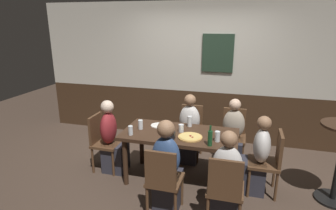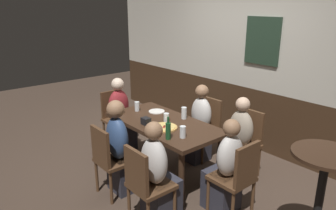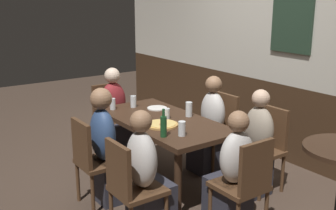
# 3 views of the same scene
# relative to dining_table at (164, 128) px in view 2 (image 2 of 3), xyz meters

# --- Properties ---
(ground_plane) EXTENTS (12.00, 12.00, 0.00)m
(ground_plane) POSITION_rel_dining_table_xyz_m (0.00, 0.00, -0.65)
(ground_plane) COLOR #423328
(wall_back) EXTENTS (6.40, 0.13, 2.60)m
(wall_back) POSITION_rel_dining_table_xyz_m (0.00, 1.65, 0.65)
(wall_back) COLOR #3D2819
(wall_back) RESTS_ON ground_plane
(dining_table) EXTENTS (1.61, 0.80, 0.74)m
(dining_table) POSITION_rel_dining_table_xyz_m (0.00, 0.00, 0.00)
(dining_table) COLOR #382316
(dining_table) RESTS_ON ground_plane
(chair_mid_far) EXTENTS (0.40, 0.40, 0.88)m
(chair_mid_far) POSITION_rel_dining_table_xyz_m (0.00, 0.82, -0.15)
(chair_mid_far) COLOR #513521
(chair_mid_far) RESTS_ON ground_plane
(chair_mid_near) EXTENTS (0.40, 0.40, 0.88)m
(chair_mid_near) POSITION_rel_dining_table_xyz_m (0.00, -0.82, -0.15)
(chair_mid_near) COLOR #513521
(chair_mid_near) RESTS_ON ground_plane
(chair_head_west) EXTENTS (0.40, 0.40, 0.88)m
(chair_head_west) POSITION_rel_dining_table_xyz_m (-1.22, 0.00, -0.15)
(chair_head_west) COLOR #513521
(chair_head_west) RESTS_ON ground_plane
(chair_head_east) EXTENTS (0.40, 0.40, 0.88)m
(chair_head_east) POSITION_rel_dining_table_xyz_m (1.22, 0.00, -0.15)
(chair_head_east) COLOR #513521
(chair_head_east) RESTS_ON ground_plane
(chair_right_near) EXTENTS (0.40, 0.40, 0.88)m
(chair_right_near) POSITION_rel_dining_table_xyz_m (0.71, -0.82, -0.15)
(chair_right_near) COLOR #513521
(chair_right_near) RESTS_ON ground_plane
(chair_right_far) EXTENTS (0.40, 0.40, 0.88)m
(chair_right_far) POSITION_rel_dining_table_xyz_m (0.71, 0.82, -0.15)
(chair_right_far) COLOR #513521
(chair_right_far) RESTS_ON ground_plane
(person_mid_far) EXTENTS (0.34, 0.37, 1.12)m
(person_mid_far) POSITION_rel_dining_table_xyz_m (-0.00, 0.65, -0.18)
(person_mid_far) COLOR #2D2D38
(person_mid_far) RESTS_ON ground_plane
(person_mid_near) EXTENTS (0.34, 0.37, 1.17)m
(person_mid_near) POSITION_rel_dining_table_xyz_m (0.00, -0.65, -0.15)
(person_mid_near) COLOR #2D2D38
(person_mid_near) RESTS_ON ground_plane
(person_head_west) EXTENTS (0.37, 0.34, 1.13)m
(person_head_west) POSITION_rel_dining_table_xyz_m (-1.06, 0.00, -0.18)
(person_head_west) COLOR #2D2D38
(person_head_west) RESTS_ON ground_plane
(person_head_east) EXTENTS (0.37, 0.34, 1.09)m
(person_head_east) POSITION_rel_dining_table_xyz_m (1.05, 0.00, -0.20)
(person_head_east) COLOR #2D2D38
(person_head_east) RESTS_ON ground_plane
(person_right_near) EXTENTS (0.34, 0.37, 1.11)m
(person_right_near) POSITION_rel_dining_table_xyz_m (0.71, -0.65, -0.18)
(person_right_near) COLOR #2D2D38
(person_right_near) RESTS_ON ground_plane
(person_right_far) EXTENTS (0.34, 0.37, 1.10)m
(person_right_far) POSITION_rel_dining_table_xyz_m (0.71, 0.65, -0.19)
(person_right_far) COLOR #2D2D38
(person_right_far) RESTS_ON ground_plane
(pizza) EXTENTS (0.33, 0.33, 0.03)m
(pizza) POSITION_rel_dining_table_xyz_m (0.18, -0.13, 0.10)
(pizza) COLOR tan
(pizza) RESTS_ON dining_table
(tumbler_water) EXTENTS (0.07, 0.07, 0.11)m
(tumbler_water) POSITION_rel_dining_table_xyz_m (0.01, 0.04, 0.14)
(tumbler_water) COLOR silver
(tumbler_water) RESTS_ON dining_table
(highball_clear) EXTENTS (0.06, 0.06, 0.13)m
(highball_clear) POSITION_rel_dining_table_xyz_m (-0.63, -0.25, 0.15)
(highball_clear) COLOR silver
(highball_clear) RESTS_ON dining_table
(tumbler_short) EXTENTS (0.07, 0.07, 0.14)m
(tumbler_short) POSITION_rel_dining_table_xyz_m (-0.58, -0.01, 0.15)
(tumbler_short) COLOR silver
(tumbler_short) RESTS_ON dining_table
(beer_glass_tall) EXTENTS (0.07, 0.07, 0.14)m
(beer_glass_tall) POSITION_rel_dining_table_xyz_m (0.54, -0.15, 0.15)
(beer_glass_tall) COLOR silver
(beer_glass_tall) RESTS_ON dining_table
(pint_glass_amber) EXTENTS (0.07, 0.07, 0.16)m
(pint_glass_amber) POSITION_rel_dining_table_xyz_m (0.08, 0.28, 0.16)
(pint_glass_amber) COLOR silver
(pint_glass_amber) RESTS_ON dining_table
(beer_bottle_green) EXTENTS (0.06, 0.06, 0.27)m
(beer_bottle_green) POSITION_rel_dining_table_xyz_m (0.46, -0.31, 0.19)
(beer_bottle_green) COLOR #194723
(beer_bottle_green) RESTS_ON dining_table
(plate_white_large) EXTENTS (0.23, 0.23, 0.01)m
(plate_white_large) POSITION_rel_dining_table_xyz_m (-0.37, 0.18, 0.10)
(plate_white_large) COLOR white
(plate_white_large) RESTS_ON dining_table
(condiment_caddy) EXTENTS (0.11, 0.09, 0.09)m
(condiment_caddy) POSITION_rel_dining_table_xyz_m (-0.07, -0.23, 0.13)
(condiment_caddy) COLOR black
(condiment_caddy) RESTS_ON dining_table
(side_bar_table) EXTENTS (0.56, 0.56, 1.05)m
(side_bar_table) POSITION_rel_dining_table_xyz_m (2.04, 0.05, -0.03)
(side_bar_table) COLOR black
(side_bar_table) RESTS_ON ground_plane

